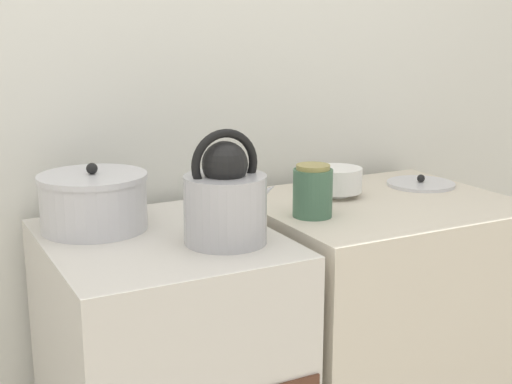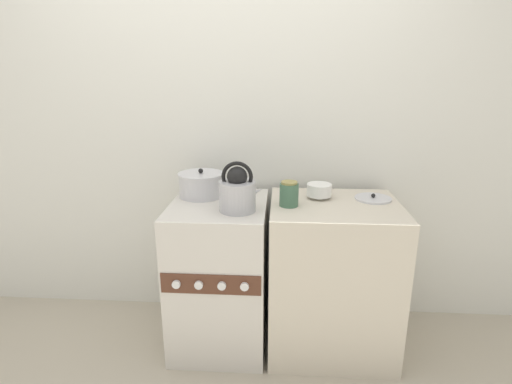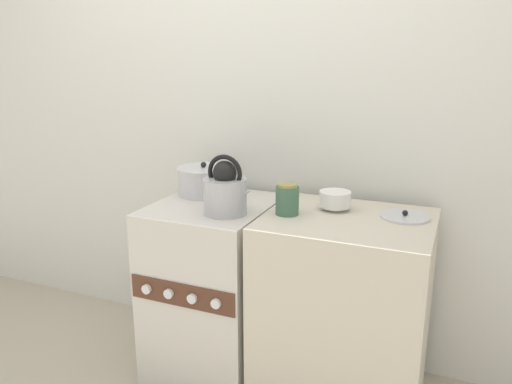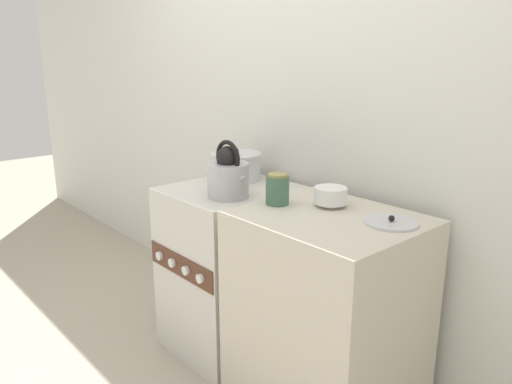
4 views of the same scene
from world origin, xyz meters
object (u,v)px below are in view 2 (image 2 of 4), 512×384
kettle (238,192)px  storage_jar (289,194)px  stove (220,273)px  loose_pot_lid (373,198)px  enamel_bowl (319,190)px  cooking_pot (201,184)px

kettle → storage_jar: 0.28m
stove → loose_pot_lid: loose_pot_lid is taller
enamel_bowl → storage_jar: size_ratio=1.04×
stove → storage_jar: (0.39, -0.06, 0.52)m
stove → enamel_bowl: 0.76m
kettle → cooking_pot: kettle is taller
cooking_pot → loose_pot_lid: 1.00m
stove → storage_jar: size_ratio=6.46×
stove → loose_pot_lid: size_ratio=4.25×
storage_jar → kettle: bearing=-168.4°
enamel_bowl → stove: bearing=-170.8°
stove → cooking_pot: bearing=131.4°
stove → storage_jar: storage_jar is taller
kettle → storage_jar: size_ratio=1.98×
stove → cooking_pot: size_ratio=3.26×
kettle → stove: bearing=138.0°
loose_pot_lid → enamel_bowl: bearing=179.8°
stove → cooking_pot: cooking_pot is taller
enamel_bowl → loose_pot_lid: 0.31m
cooking_pot → loose_pot_lid: size_ratio=1.30×
cooking_pot → enamel_bowl: size_ratio=1.90×
kettle → storage_jar: kettle is taller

